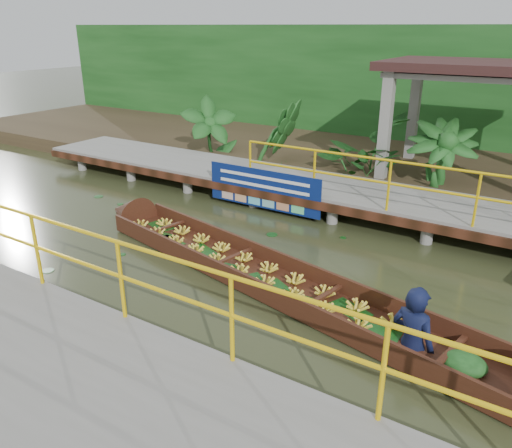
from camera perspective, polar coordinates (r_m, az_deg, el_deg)
The scene contains 9 objects.
ground at distance 9.18m, azimuth -4.06°, elevation -3.90°, with size 80.00×80.00×0.00m, color #2D341A.
land_strip at distance 15.43m, azimuth 12.67°, elevation 7.19°, with size 30.00×8.00×0.45m, color #34291A.
far_dock at distance 11.73m, azimuth 5.88°, elevation 4.34°, with size 16.00×2.06×1.66m.
near_dock at distance 5.91m, azimuth -21.37°, elevation -18.29°, with size 18.00×2.40×1.73m.
pavilion at distance 13.13m, azimuth 24.46°, elevation 14.88°, with size 4.40×3.00×3.00m.
foliage_backdrop at distance 17.46m, azimuth 16.12°, elevation 14.47°, with size 30.00×0.80×4.00m, color #164315.
vendor_boat at distance 7.89m, azimuth 3.72°, elevation -6.48°, with size 9.66×2.93×2.12m.
blue_banner at distance 11.20m, azimuth 0.84°, elevation 4.04°, with size 2.85×0.04×0.89m.
tropical_plants at distance 12.52m, azimuth 19.25°, elevation 8.26°, with size 14.36×1.36×1.70m.
Camera 1 is at (4.96, -6.63, 3.96)m, focal length 35.00 mm.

